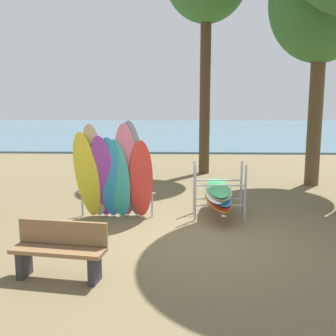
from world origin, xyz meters
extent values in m
plane|color=brown|center=(0.00, 0.00, 0.00)|extent=(80.00, 80.00, 0.00)
cube|color=#477084|center=(0.00, 30.56, 0.05)|extent=(80.00, 36.00, 0.10)
cylinder|color=#4C3823|center=(0.63, 7.13, 3.05)|extent=(0.38, 0.38, 6.11)
cylinder|color=brown|center=(3.94, 5.13, 2.29)|extent=(0.44, 0.44, 4.58)
ellipsoid|color=#387033|center=(3.94, 5.13, 5.57)|extent=(3.12, 3.12, 3.59)
ellipsoid|color=yellow|center=(-2.28, 1.03, 1.01)|extent=(0.59, 0.87, 2.01)
ellipsoid|color=#C6B289|center=(-2.11, 1.04, 1.09)|extent=(0.52, 0.84, 2.18)
ellipsoid|color=purple|center=(-1.94, 1.06, 0.97)|extent=(0.55, 0.87, 1.93)
ellipsoid|color=#2D8ED1|center=(-1.77, 1.07, 0.95)|extent=(0.53, 0.77, 1.90)
ellipsoid|color=#38B2AD|center=(-1.61, 1.08, 0.93)|extent=(0.59, 0.72, 1.85)
ellipsoid|color=pink|center=(-1.44, 1.10, 1.10)|extent=(0.59, 0.92, 2.19)
ellipsoid|color=gray|center=(-1.27, 1.11, 1.12)|extent=(0.60, 0.88, 2.25)
ellipsoid|color=red|center=(-1.10, 1.12, 0.92)|extent=(0.57, 0.69, 1.83)
cylinder|color=#9EA0A5|center=(-2.50, 1.40, 0.28)|extent=(0.04, 0.04, 0.55)
cylinder|color=#9EA0A5|center=(-0.88, 1.38, 0.28)|extent=(0.04, 0.04, 0.55)
cylinder|color=#9EA0A5|center=(-1.69, 1.39, 0.55)|extent=(1.78, 0.07, 0.04)
cylinder|color=#9EA0A5|center=(0.09, 1.14, 0.62)|extent=(0.05, 0.05, 1.25)
cylinder|color=#9EA0A5|center=(1.19, 1.14, 0.62)|extent=(0.05, 0.05, 1.25)
cylinder|color=#9EA0A5|center=(0.09, 1.74, 0.62)|extent=(0.05, 0.05, 1.25)
cylinder|color=#9EA0A5|center=(1.19, 1.74, 0.62)|extent=(0.05, 0.05, 1.25)
cylinder|color=#9EA0A5|center=(0.64, 1.14, 0.35)|extent=(1.10, 0.04, 0.04)
cylinder|color=#9EA0A5|center=(0.64, 1.14, 0.80)|extent=(1.10, 0.04, 0.04)
cylinder|color=#9EA0A5|center=(0.64, 1.74, 0.35)|extent=(1.10, 0.04, 0.04)
cylinder|color=#9EA0A5|center=(0.64, 1.74, 0.80)|extent=(1.10, 0.04, 0.04)
ellipsoid|color=orange|center=(0.60, 1.44, 0.40)|extent=(0.63, 2.13, 0.06)
ellipsoid|color=red|center=(0.64, 1.44, 0.46)|extent=(0.62, 2.13, 0.06)
ellipsoid|color=#2D8ED1|center=(0.61, 1.44, 0.52)|extent=(0.63, 2.13, 0.06)
ellipsoid|color=white|center=(0.58, 1.44, 0.58)|extent=(0.58, 2.12, 0.06)
ellipsoid|color=#C6B289|center=(0.68, 1.44, 0.64)|extent=(0.63, 2.13, 0.06)
ellipsoid|color=#339E56|center=(0.62, 1.44, 0.70)|extent=(0.54, 2.11, 0.06)
cube|color=#2D2D33|center=(-2.58, -1.81, 0.21)|extent=(0.15, 0.33, 0.42)
cube|color=#2D2D33|center=(-1.48, -1.98, 0.21)|extent=(0.15, 0.33, 0.42)
cube|color=olive|center=(-2.03, -1.90, 0.45)|extent=(1.44, 0.61, 0.06)
cube|color=olive|center=(-2.00, -1.72, 0.67)|extent=(1.39, 0.27, 0.36)
camera|label=1|loc=(-0.24, -7.36, 2.60)|focal=42.17mm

